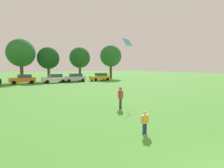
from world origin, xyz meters
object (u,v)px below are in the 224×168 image
(tree_center_left, at_px, (21,53))
(tree_right, at_px, (80,58))
(child_kite_flyer, at_px, (145,121))
(adult_bystander, at_px, (120,96))
(tree_center_right, at_px, (48,58))
(parked_car_yellow_4, at_px, (100,77))
(parked_car_silver_3, at_px, (75,78))
(parked_car_orange_1, at_px, (23,79))
(tree_far_right, at_px, (111,56))
(parked_car_white_2, at_px, (54,78))
(kite, at_px, (127,43))

(tree_center_left, distance_m, tree_right, 12.86)
(child_kite_flyer, distance_m, tree_center_left, 35.55)
(adult_bystander, bearing_deg, tree_right, 5.66)
(tree_center_left, bearing_deg, child_kite_flyer, -89.28)
(tree_right, bearing_deg, tree_center_right, -171.55)
(parked_car_yellow_4, xyz_separation_m, tree_center_left, (-14.86, 5.18, 4.89))
(parked_car_silver_3, relative_size, tree_right, 0.56)
(parked_car_orange_1, distance_m, tree_center_right, 7.87)
(tree_center_left, bearing_deg, tree_far_right, -1.04)
(parked_car_white_2, xyz_separation_m, tree_center_left, (-4.95, 5.05, 4.89))
(parked_car_yellow_4, distance_m, tree_right, 7.75)
(tree_center_right, bearing_deg, parked_car_silver_3, -52.34)
(parked_car_orange_1, relative_size, tree_center_left, 0.51)
(adult_bystander, height_order, parked_car_white_2, parked_car_white_2)
(adult_bystander, distance_m, tree_far_right, 35.04)
(parked_car_orange_1, relative_size, parked_car_silver_3, 1.00)
(tree_center_left, xyz_separation_m, tree_right, (12.82, 0.94, -0.59))
(kite, bearing_deg, adult_bystander, -133.04)
(adult_bystander, relative_size, tree_center_right, 0.23)
(adult_bystander, relative_size, tree_far_right, 0.19)
(adult_bystander, height_order, tree_center_left, tree_center_left)
(kite, distance_m, parked_car_silver_3, 21.97)
(parked_car_yellow_4, bearing_deg, parked_car_white_2, -0.78)
(parked_car_yellow_4, relative_size, tree_center_left, 0.51)
(child_kite_flyer, height_order, parked_car_orange_1, parked_car_orange_1)
(child_kite_flyer, relative_size, kite, 0.88)
(adult_bystander, bearing_deg, child_kite_flyer, -179.94)
(parked_car_orange_1, bearing_deg, parked_car_silver_3, 173.11)
(child_kite_flyer, height_order, parked_car_yellow_4, parked_car_yellow_4)
(parked_car_yellow_4, relative_size, tree_center_right, 0.60)
(parked_car_orange_1, distance_m, parked_car_white_2, 5.46)
(parked_car_yellow_4, height_order, tree_right, tree_right)
(child_kite_flyer, relative_size, parked_car_yellow_4, 0.25)
(child_kite_flyer, height_order, tree_far_right, tree_far_right)
(adult_bystander, height_order, tree_far_right, tree_far_right)
(kite, bearing_deg, tree_center_left, 102.92)
(tree_center_right, bearing_deg, parked_car_white_2, -92.92)
(parked_car_silver_3, height_order, tree_center_left, tree_center_left)
(tree_center_right, bearing_deg, adult_bystander, -94.80)
(parked_car_white_2, bearing_deg, parked_car_yellow_4, 179.22)
(tree_right, bearing_deg, parked_car_yellow_4, -71.51)
(tree_center_left, relative_size, tree_center_right, 1.19)
(tree_center_left, bearing_deg, parked_car_silver_3, -29.73)
(kite, distance_m, tree_right, 28.19)
(kite, height_order, tree_center_left, tree_center_left)
(parked_car_orange_1, bearing_deg, tree_center_right, -145.77)
(tree_center_right, xyz_separation_m, tree_right, (7.62, 1.13, 0.31))
(parked_car_orange_1, relative_size, tree_far_right, 0.51)
(parked_car_yellow_4, height_order, tree_center_right, tree_center_right)
(kite, distance_m, tree_far_right, 29.89)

